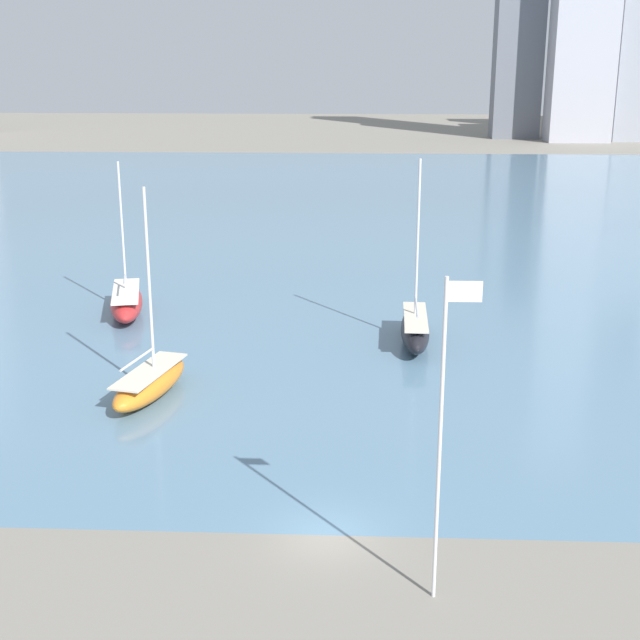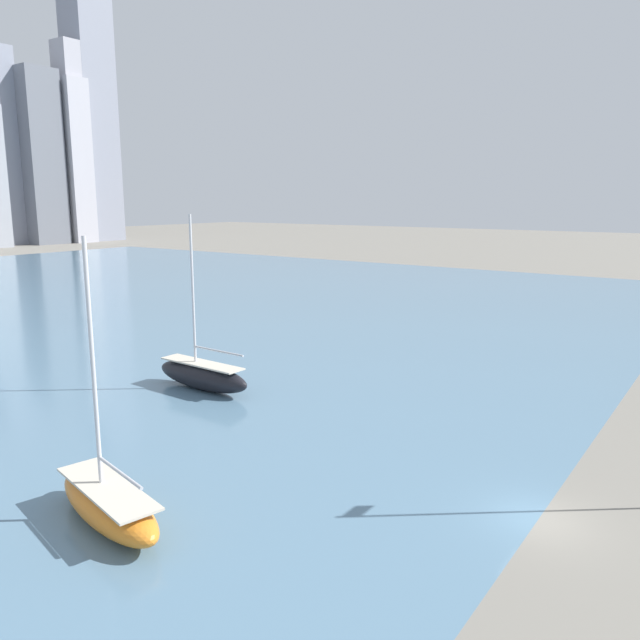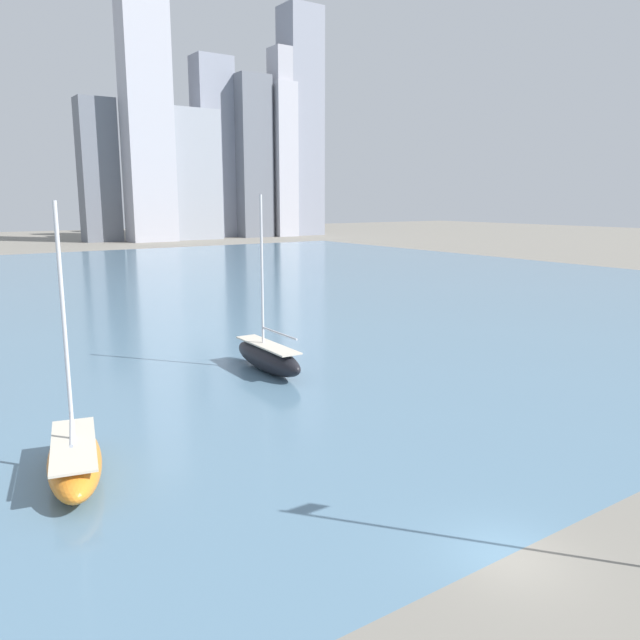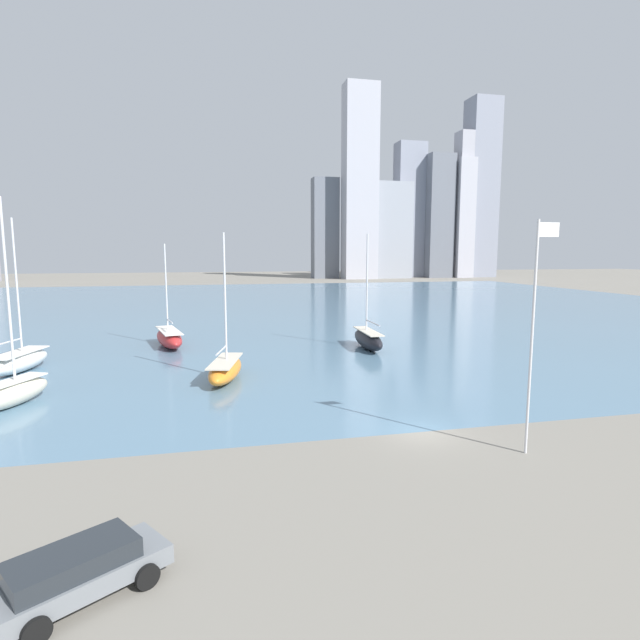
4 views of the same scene
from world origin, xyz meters
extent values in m
plane|color=gray|center=(0.00, 0.00, 0.00)|extent=(500.00, 500.00, 0.00)
cube|color=slate|center=(0.00, 70.00, 0.00)|extent=(180.00, 140.00, 0.00)
cylinder|color=silver|center=(4.00, -4.02, 5.95)|extent=(0.14, 0.14, 11.90)
cube|color=white|center=(4.62, -4.02, 11.40)|extent=(1.10, 0.03, 0.70)
cube|color=slate|center=(35.25, 173.18, 19.94)|extent=(10.29, 7.14, 39.87)
cube|color=#A8A8B2|center=(47.43, 165.60, 37.15)|extent=(13.04, 8.44, 74.30)
cube|color=#8E939E|center=(62.25, 170.52, 19.19)|extent=(14.62, 12.64, 38.37)
cube|color=gray|center=(72.08, 174.82, 27.77)|extent=(11.89, 8.37, 55.53)
cube|color=slate|center=(82.79, 169.40, 25.16)|extent=(10.66, 9.06, 50.32)
cube|color=#A8A8B2|center=(92.79, 169.14, 24.38)|extent=(7.33, 12.12, 48.76)
cube|color=#9E9EA8|center=(96.76, 169.07, 29.87)|extent=(12.46, 7.31, 59.73)
cube|color=gray|center=(102.33, 170.79, 36.88)|extent=(12.35, 10.80, 73.76)
ellipsoid|color=black|center=(4.94, 24.85, 0.98)|extent=(2.15, 8.56, 1.95)
cube|color=beige|center=(4.94, 24.85, 1.90)|extent=(1.76, 7.02, 0.10)
cube|color=#2D2D33|center=(4.94, 24.85, 0.44)|extent=(0.21, 1.53, 0.88)
cylinder|color=silver|center=(4.96, 25.49, 7.11)|extent=(0.18, 0.18, 10.31)
cylinder|color=silver|center=(4.89, 23.16, 3.05)|extent=(0.29, 4.67, 0.14)
ellipsoid|color=orange|center=(-10.57, 14.57, 0.82)|extent=(3.94, 8.11, 1.63)
cube|color=beige|center=(-10.57, 14.57, 1.59)|extent=(3.23, 6.65, 0.10)
cube|color=#2D2D33|center=(-10.57, 14.57, 0.37)|extent=(0.48, 1.40, 0.73)
cylinder|color=silver|center=(-10.44, 15.14, 6.76)|extent=(0.18, 0.18, 10.24)
cylinder|color=silver|center=(-10.88, 13.28, 2.74)|extent=(1.01, 3.75, 0.14)
ellipsoid|color=beige|center=(-24.95, 10.61, 0.87)|extent=(4.34, 6.62, 1.73)
cube|color=silver|center=(-24.95, 10.61, 1.69)|extent=(3.56, 5.43, 0.10)
cube|color=#2D2D33|center=(-24.95, 10.61, 0.39)|extent=(0.63, 1.12, 0.78)
cylinder|color=silver|center=(-24.75, 11.05, 7.82)|extent=(0.18, 0.18, 12.17)
ellipsoid|color=#B72828|center=(-16.09, 30.86, 0.93)|extent=(4.28, 9.26, 1.84)
cube|color=silver|center=(-16.09, 30.86, 1.80)|extent=(3.51, 7.59, 0.10)
cube|color=#2D2D33|center=(-16.09, 30.86, 0.42)|extent=(0.52, 1.61, 0.83)
cylinder|color=silver|center=(-16.25, 31.51, 6.55)|extent=(0.18, 0.18, 9.41)
cylinder|color=silver|center=(-15.88, 29.91, 2.95)|extent=(0.88, 3.24, 0.14)
ellipsoid|color=white|center=(-28.01, 21.49, 0.87)|extent=(4.23, 8.00, 1.73)
cube|color=silver|center=(-28.01, 21.49, 1.68)|extent=(3.47, 6.56, 0.10)
cube|color=#2D2D33|center=(-28.01, 21.49, 0.39)|extent=(0.49, 1.37, 0.78)
cylinder|color=silver|center=(-27.87, 22.05, 7.48)|extent=(0.18, 0.18, 11.51)
cylinder|color=silver|center=(-28.31, 20.31, 2.83)|extent=(1.01, 3.51, 0.14)
cube|color=slate|center=(-15.73, -10.75, 0.70)|extent=(5.27, 4.41, 0.62)
cube|color=#23282D|center=(-15.90, -10.86, 1.31)|extent=(3.88, 3.38, 0.60)
cylinder|color=black|center=(-14.99, -9.05, 0.39)|extent=(0.80, 0.66, 0.78)
cylinder|color=black|center=(-13.88, -10.72, 0.39)|extent=(0.80, 0.66, 0.78)
cylinder|color=black|center=(-17.58, -10.78, 0.39)|extent=(0.80, 0.66, 0.78)
cylinder|color=black|center=(-16.48, -12.44, 0.39)|extent=(0.80, 0.66, 0.78)
camera|label=1|loc=(1.19, -32.03, 18.88)|focal=50.00mm
camera|label=2|loc=(-25.12, -6.27, 13.27)|focal=35.00mm
camera|label=3|loc=(-16.20, -12.23, 11.90)|focal=35.00mm
camera|label=4|loc=(-11.80, -25.71, 10.27)|focal=28.00mm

